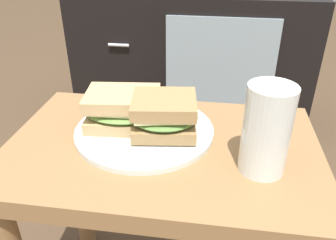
{
  "coord_description": "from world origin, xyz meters",
  "views": [
    {
      "loc": [
        0.09,
        -0.51,
        0.8
      ],
      "look_at": [
        0.01,
        0.0,
        0.51
      ],
      "focal_mm": 36.76,
      "sensor_mm": 36.0,
      "label": 1
    }
  ],
  "objects_px": {
    "tv_cabinet": "(193,58)",
    "sandwich_back": "(165,115)",
    "beer_glass": "(266,132)",
    "plate": "(145,130)",
    "sandwich_front": "(123,109)"
  },
  "relations": [
    {
      "from": "plate",
      "to": "sandwich_back",
      "type": "xyz_separation_m",
      "value": [
        0.04,
        -0.01,
        0.04
      ]
    },
    {
      "from": "sandwich_back",
      "to": "beer_glass",
      "type": "height_order",
      "value": "beer_glass"
    },
    {
      "from": "sandwich_back",
      "to": "tv_cabinet",
      "type": "bearing_deg",
      "value": 91.35
    },
    {
      "from": "tv_cabinet",
      "to": "sandwich_front",
      "type": "xyz_separation_m",
      "value": [
        -0.06,
        -0.91,
        0.21
      ]
    },
    {
      "from": "tv_cabinet",
      "to": "sandwich_back",
      "type": "height_order",
      "value": "tv_cabinet"
    },
    {
      "from": "tv_cabinet",
      "to": "beer_glass",
      "type": "xyz_separation_m",
      "value": [
        0.19,
        -1.0,
        0.24
      ]
    },
    {
      "from": "sandwich_front",
      "to": "tv_cabinet",
      "type": "bearing_deg",
      "value": 86.19
    },
    {
      "from": "plate",
      "to": "tv_cabinet",
      "type": "bearing_deg",
      "value": 88.79
    },
    {
      "from": "sandwich_front",
      "to": "sandwich_back",
      "type": "relative_size",
      "value": 1.13
    },
    {
      "from": "plate",
      "to": "sandwich_back",
      "type": "distance_m",
      "value": 0.06
    },
    {
      "from": "sandwich_back",
      "to": "plate",
      "type": "bearing_deg",
      "value": 168.33
    },
    {
      "from": "tv_cabinet",
      "to": "plate",
      "type": "bearing_deg",
      "value": -91.21
    },
    {
      "from": "tv_cabinet",
      "to": "beer_glass",
      "type": "bearing_deg",
      "value": -79.32
    },
    {
      "from": "plate",
      "to": "sandwich_back",
      "type": "relative_size",
      "value": 1.93
    },
    {
      "from": "tv_cabinet",
      "to": "sandwich_back",
      "type": "bearing_deg",
      "value": -88.65
    }
  ]
}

